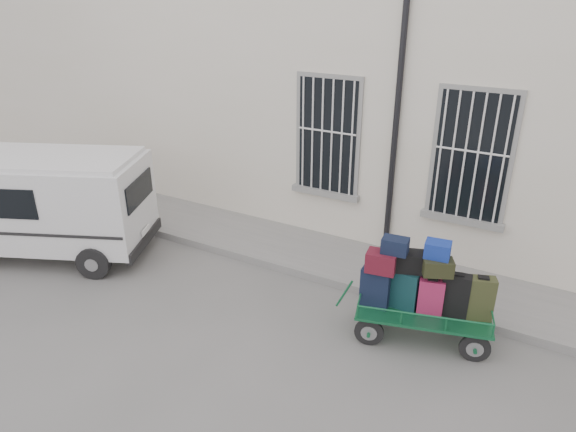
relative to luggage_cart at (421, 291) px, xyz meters
The scene contains 5 objects.
ground 2.48m from the luggage_cart, 163.54° to the right, with size 80.00×80.00×0.00m, color slate.
building 5.75m from the luggage_cart, 114.86° to the left, with size 24.00×5.15×6.00m.
sidewalk 2.82m from the luggage_cart, 145.54° to the left, with size 24.00×1.70×0.15m, color gray.
luggage_cart is the anchor object (origin of this frame).
van 7.25m from the luggage_cart, behind, with size 4.36×3.17×2.04m.
Camera 1 is at (3.68, -5.86, 4.89)m, focal length 32.00 mm.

